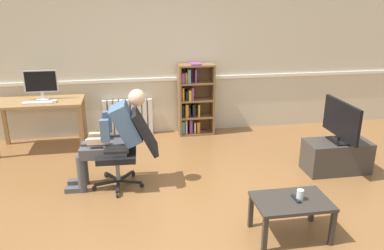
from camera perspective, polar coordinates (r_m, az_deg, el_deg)
ground_plane at (r=4.33m, az=-0.11°, el=-12.58°), size 18.00×18.00×0.00m
back_wall at (r=6.38m, az=-4.06°, el=10.67°), size 12.00×0.13×2.70m
computer_desk at (r=6.16m, az=-21.68°, el=2.38°), size 1.28×0.62×0.76m
imac_monitor at (r=6.13m, az=-21.49°, el=5.86°), size 0.48×0.14×0.44m
keyboard at (r=5.99m, az=-21.88°, el=3.10°), size 0.43×0.12×0.02m
computer_mouse at (r=5.96m, az=-19.71°, el=3.35°), size 0.06×0.10×0.03m
bookshelf at (r=6.39m, az=0.23°, el=3.59°), size 0.59×0.29×1.21m
radiator at (r=6.48m, az=-9.47°, el=1.12°), size 0.81×0.08×0.61m
office_chair at (r=4.70m, az=-9.24°, el=-3.06°), size 0.83×0.61×0.96m
person_seated at (r=4.66m, az=-11.60°, el=-1.68°), size 1.01×0.40×1.22m
tv_stand at (r=5.47m, az=20.61°, el=-4.35°), size 0.84×0.42×0.42m
tv_screen at (r=5.31m, az=21.24°, el=0.54°), size 0.20×0.81×0.54m
coffee_table at (r=3.89m, az=14.52°, el=-11.41°), size 0.72×0.47×0.39m
drinking_glass at (r=3.86m, az=15.73°, el=-9.93°), size 0.07×0.07×0.10m
spare_remote at (r=3.87m, az=15.16°, el=-10.49°), size 0.04×0.15×0.02m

